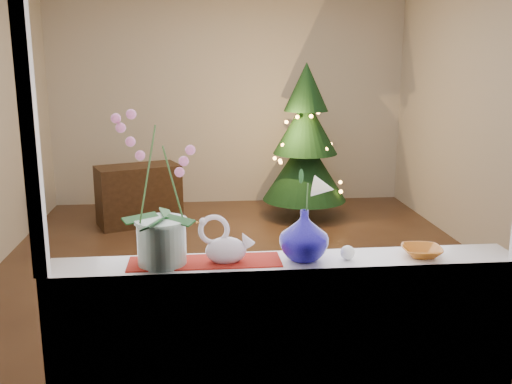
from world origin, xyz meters
TOP-DOWN VIEW (x-y plane):
  - ground at (0.00, 0.00)m, footprint 5.00×5.00m
  - wall_back at (0.00, 2.50)m, footprint 4.50×0.10m
  - wall_front at (0.00, -2.50)m, footprint 4.50×0.10m
  - wall_right at (2.25, 0.00)m, footprint 0.10×5.00m
  - window_apron at (0.00, -2.46)m, footprint 2.20×0.08m
  - windowsill at (0.00, -2.37)m, footprint 2.20×0.26m
  - window_frame at (0.00, -2.47)m, footprint 2.22×0.06m
  - runner at (-0.38, -2.37)m, footprint 0.70×0.20m
  - orchid_pot at (-0.57, -2.38)m, footprint 0.30×0.30m
  - swan at (-0.28, -2.39)m, footprint 0.27×0.15m
  - blue_vase at (0.08, -2.37)m, footprint 0.33×0.33m
  - lily at (0.08, -2.37)m, footprint 0.15×0.09m
  - paperweight at (0.28, -2.40)m, footprint 0.07×0.07m
  - amber_dish at (0.65, -2.39)m, footprint 0.18×0.18m
  - xmas_tree at (0.84, 1.66)m, footprint 1.30×1.30m
  - side_table at (-1.09, 1.52)m, footprint 1.00×0.74m

SIDE VIEW (x-z plane):
  - ground at x=0.00m, z-range 0.00..0.00m
  - side_table at x=-1.09m, z-range 0.00..0.68m
  - window_apron at x=0.00m, z-range 0.00..0.88m
  - windowsill at x=0.00m, z-range 0.88..0.92m
  - xmas_tree at x=0.84m, z-range 0.00..1.81m
  - runner at x=-0.38m, z-range 0.92..0.93m
  - amber_dish at x=0.65m, z-range 0.92..0.96m
  - paperweight at x=0.28m, z-range 0.92..0.99m
  - swan at x=-0.28m, z-range 0.92..1.14m
  - blue_vase at x=0.08m, z-range 0.92..1.19m
  - orchid_pot at x=-0.57m, z-range 0.92..1.62m
  - lily at x=0.08m, z-range 1.19..1.40m
  - wall_back at x=0.00m, z-range 0.00..2.70m
  - wall_front at x=0.00m, z-range 0.00..2.70m
  - wall_right at x=2.25m, z-range 0.00..2.70m
  - window_frame at x=0.00m, z-range 0.90..2.50m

